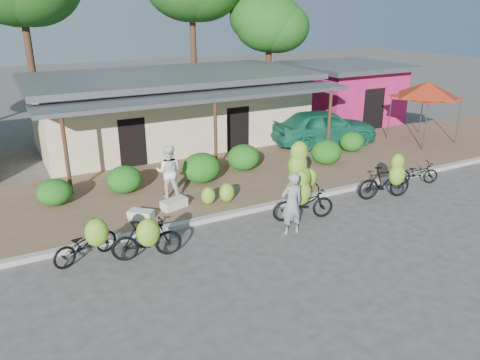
{
  "coord_description": "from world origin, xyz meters",
  "views": [
    {
      "loc": [
        -7.53,
        -10.06,
        6.22
      ],
      "look_at": [
        -1.14,
        1.93,
        1.2
      ],
      "focal_mm": 35.0,
      "sensor_mm": 36.0,
      "label": 1
    }
  ],
  "objects_px": {
    "bike_far_left": "(87,242)",
    "teal_van": "(324,127)",
    "bike_left": "(147,238)",
    "bike_right": "(387,180)",
    "bystander": "(169,171)",
    "bike_center": "(301,190)",
    "sack_near": "(174,204)",
    "tree_near_right": "(266,22)",
    "red_canopy": "(427,90)",
    "sack_far": "(141,215)",
    "bike_far_right": "(417,173)",
    "vendor": "(292,204)"
  },
  "relations": [
    {
      "from": "bike_right",
      "to": "teal_van",
      "type": "xyz_separation_m",
      "value": [
        2.14,
        6.26,
        0.25
      ]
    },
    {
      "from": "red_canopy",
      "to": "bike_left",
      "type": "xyz_separation_m",
      "value": [
        -15.17,
        -4.65,
        -1.98
      ]
    },
    {
      "from": "bike_center",
      "to": "bike_far_right",
      "type": "height_order",
      "value": "bike_center"
    },
    {
      "from": "red_canopy",
      "to": "teal_van",
      "type": "distance_m",
      "value": 5.15
    },
    {
      "from": "bike_center",
      "to": "vendor",
      "type": "bearing_deg",
      "value": 147.64
    },
    {
      "from": "red_canopy",
      "to": "vendor",
      "type": "xyz_separation_m",
      "value": [
        -11.01,
        -5.12,
        -1.67
      ]
    },
    {
      "from": "bike_far_right",
      "to": "red_canopy",
      "type": "bearing_deg",
      "value": -27.76
    },
    {
      "from": "bike_left",
      "to": "bike_right",
      "type": "distance_m",
      "value": 8.48
    },
    {
      "from": "sack_far",
      "to": "bystander",
      "type": "xyz_separation_m",
      "value": [
        1.41,
        1.31,
        0.77
      ]
    },
    {
      "from": "bike_far_left",
      "to": "sack_far",
      "type": "bearing_deg",
      "value": -69.08
    },
    {
      "from": "sack_near",
      "to": "bike_left",
      "type": "bearing_deg",
      "value": -123.07
    },
    {
      "from": "red_canopy",
      "to": "bike_left",
      "type": "distance_m",
      "value": 15.99
    },
    {
      "from": "bystander",
      "to": "bike_right",
      "type": "bearing_deg",
      "value": -178.23
    },
    {
      "from": "bike_center",
      "to": "sack_near",
      "type": "distance_m",
      "value": 4.09
    },
    {
      "from": "sack_near",
      "to": "vendor",
      "type": "height_order",
      "value": "vendor"
    },
    {
      "from": "bike_left",
      "to": "bike_far_right",
      "type": "xyz_separation_m",
      "value": [
        10.62,
        0.74,
        -0.21
      ]
    },
    {
      "from": "bike_center",
      "to": "red_canopy",
      "type": "bearing_deg",
      "value": -52.83
    },
    {
      "from": "teal_van",
      "to": "bike_far_right",
      "type": "bearing_deg",
      "value": -170.49
    },
    {
      "from": "bike_center",
      "to": "sack_near",
      "type": "bearing_deg",
      "value": 71.34
    },
    {
      "from": "bike_right",
      "to": "tree_near_right",
      "type": "bearing_deg",
      "value": -0.82
    },
    {
      "from": "bystander",
      "to": "bike_center",
      "type": "bearing_deg",
      "value": 164.37
    },
    {
      "from": "tree_near_right",
      "to": "bystander",
      "type": "xyz_separation_m",
      "value": [
        -9.96,
        -10.41,
        -4.43
      ]
    },
    {
      "from": "bystander",
      "to": "teal_van",
      "type": "relative_size",
      "value": 0.37
    },
    {
      "from": "bike_far_left",
      "to": "sack_near",
      "type": "distance_m",
      "value": 3.66
    },
    {
      "from": "bike_far_right",
      "to": "sack_near",
      "type": "xyz_separation_m",
      "value": [
        -8.91,
        1.87,
        -0.16
      ]
    },
    {
      "from": "bike_left",
      "to": "sack_near",
      "type": "xyz_separation_m",
      "value": [
        1.7,
        2.61,
        -0.36
      ]
    },
    {
      "from": "tree_near_right",
      "to": "sack_far",
      "type": "xyz_separation_m",
      "value": [
        -11.38,
        -11.72,
        -5.2
      ]
    },
    {
      "from": "sack_near",
      "to": "teal_van",
      "type": "xyz_separation_m",
      "value": [
        8.91,
        3.79,
        0.69
      ]
    },
    {
      "from": "tree_near_right",
      "to": "bike_right",
      "type": "bearing_deg",
      "value": -103.81
    },
    {
      "from": "tree_near_right",
      "to": "sack_near",
      "type": "bearing_deg",
      "value": -131.77
    },
    {
      "from": "bike_far_right",
      "to": "sack_near",
      "type": "relative_size",
      "value": 2.02
    },
    {
      "from": "bike_far_left",
      "to": "vendor",
      "type": "bearing_deg",
      "value": -121.33
    },
    {
      "from": "red_canopy",
      "to": "sack_far",
      "type": "distance_m",
      "value": 15.03
    },
    {
      "from": "tree_near_right",
      "to": "sack_far",
      "type": "distance_m",
      "value": 17.14
    },
    {
      "from": "sack_far",
      "to": "teal_van",
      "type": "xyz_separation_m",
      "value": [
        10.1,
        4.11,
        0.7
      ]
    },
    {
      "from": "tree_near_right",
      "to": "bystander",
      "type": "distance_m",
      "value": 15.08
    },
    {
      "from": "bystander",
      "to": "teal_van",
      "type": "distance_m",
      "value": 9.13
    },
    {
      "from": "bike_right",
      "to": "red_canopy",
      "type": "bearing_deg",
      "value": -43.09
    },
    {
      "from": "red_canopy",
      "to": "bike_center",
      "type": "distance_m",
      "value": 11.07
    },
    {
      "from": "sack_far",
      "to": "bystander",
      "type": "distance_m",
      "value": 2.07
    },
    {
      "from": "bike_far_left",
      "to": "bystander",
      "type": "distance_m",
      "value": 4.45
    },
    {
      "from": "bike_far_left",
      "to": "vendor",
      "type": "xyz_separation_m",
      "value": [
        5.55,
        -1.13,
        0.38
      ]
    },
    {
      "from": "bike_far_right",
      "to": "sack_far",
      "type": "distance_m",
      "value": 10.23
    },
    {
      "from": "tree_near_right",
      "to": "sack_near",
      "type": "distance_m",
      "value": 16.14
    },
    {
      "from": "red_canopy",
      "to": "bike_left",
      "type": "bearing_deg",
      "value": -162.96
    },
    {
      "from": "bike_right",
      "to": "sack_far",
      "type": "xyz_separation_m",
      "value": [
        -7.96,
        2.15,
        -0.45
      ]
    },
    {
      "from": "red_canopy",
      "to": "bike_left",
      "type": "relative_size",
      "value": 1.84
    },
    {
      "from": "bike_center",
      "to": "vendor",
      "type": "relative_size",
      "value": 1.26
    },
    {
      "from": "bike_far_left",
      "to": "teal_van",
      "type": "xyz_separation_m",
      "value": [
        12.0,
        5.74,
        0.4
      ]
    },
    {
      "from": "vendor",
      "to": "red_canopy",
      "type": "bearing_deg",
      "value": -150.43
    }
  ]
}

